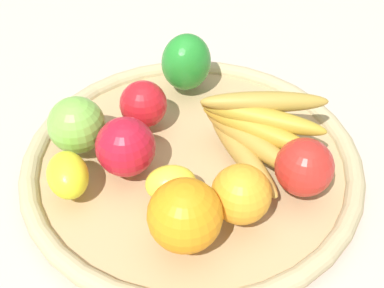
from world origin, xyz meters
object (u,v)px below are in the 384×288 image
lemon_0 (171,184)px  apple_1 (125,147)px  lemon_1 (68,175)px  apple_0 (143,104)px  apple_3 (77,125)px  orange_1 (185,216)px  apple_2 (305,165)px  banana_bunch (256,129)px  bell_pepper (186,62)px  orange_0 (241,194)px

lemon_0 → apple_1: bearing=-17.1°
lemon_1 → apple_0: (-0.03, -0.15, 0.01)m
apple_1 → apple_3: same height
orange_1 → lemon_0: bearing=-51.8°
apple_2 → lemon_0: (0.14, 0.08, -0.01)m
apple_2 → apple_0: (0.23, -0.03, -0.00)m
lemon_1 → apple_2: size_ratio=0.94×
lemon_1 → banana_bunch: bearing=-140.6°
banana_bunch → apple_1: banana_bunch is taller
lemon_1 → apple_0: size_ratio=1.04×
apple_2 → bell_pepper: 0.25m
apple_1 → apple_3: 0.08m
lemon_0 → apple_2: bearing=-150.5°
lemon_1 → orange_0: (-0.20, -0.04, 0.01)m
lemon_1 → apple_0: 0.15m
orange_1 → bell_pepper: 0.29m
banana_bunch → lemon_1: 0.24m
orange_1 → apple_3: (0.19, -0.09, -0.00)m
apple_1 → bell_pepper: bearing=-89.9°
banana_bunch → lemon_0: banana_bunch is taller
banana_bunch → orange_0: 0.11m
lemon_1 → apple_3: apple_3 is taller
banana_bunch → orange_0: bearing=99.6°
apple_1 → apple_2: size_ratio=1.05×
orange_1 → apple_2: size_ratio=1.17×
orange_1 → lemon_0: orange_1 is taller
lemon_1 → bell_pepper: 0.25m
orange_0 → apple_0: bearing=-30.5°
lemon_0 → orange_1: bearing=128.2°
lemon_1 → apple_1: (-0.05, -0.06, 0.01)m
apple_3 → apple_1: bearing=171.4°
orange_1 → orange_0: orange_1 is taller
bell_pepper → lemon_0: (-0.07, 0.21, -0.02)m
apple_1 → apple_2: apple_1 is taller
orange_0 → lemon_0: size_ratio=1.14×
apple_2 → banana_bunch: bearing=-26.1°
banana_bunch → apple_0: (0.16, 0.00, -0.01)m
lemon_1 → orange_1: orange_1 is taller
banana_bunch → lemon_0: bearing=60.0°
apple_3 → apple_0: 0.10m
banana_bunch → bell_pepper: (0.14, -0.10, 0.00)m
bell_pepper → apple_3: 0.19m
lemon_1 → orange_1: size_ratio=0.81×
apple_1 → apple_0: (0.02, -0.09, -0.01)m
orange_0 → apple_0: size_ratio=1.08×
orange_1 → orange_0: (-0.04, -0.06, -0.01)m
apple_1 → lemon_1: bearing=51.1°
orange_1 → orange_0: bearing=-127.0°
banana_bunch → apple_0: banana_bunch is taller
orange_0 → lemon_0: orange_0 is taller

